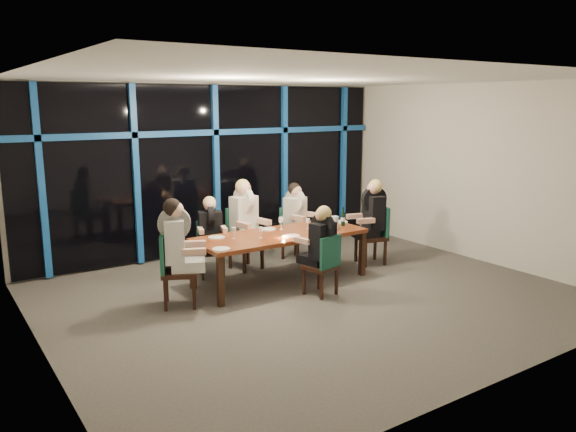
% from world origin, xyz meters
% --- Properties ---
extents(room, '(7.04, 7.00, 3.02)m').
position_xyz_m(room, '(0.00, 0.00, 2.02)').
color(room, '#56514C').
rests_on(room, ground).
extents(window_wall, '(6.86, 0.43, 2.94)m').
position_xyz_m(window_wall, '(0.01, 2.93, 1.55)').
color(window_wall, black).
rests_on(window_wall, ground).
extents(dining_table, '(2.60, 1.00, 0.75)m').
position_xyz_m(dining_table, '(0.00, 0.80, 0.68)').
color(dining_table, brown).
rests_on(dining_table, ground).
extents(chair_far_left, '(0.50, 0.50, 0.86)m').
position_xyz_m(chair_far_left, '(-0.73, 1.69, 0.48)').
color(chair_far_left, black).
rests_on(chair_far_left, ground).
extents(chair_far_mid, '(0.53, 0.53, 1.00)m').
position_xyz_m(chair_far_mid, '(-0.11, 1.77, 0.56)').
color(chair_far_mid, black).
rests_on(chair_far_mid, ground).
extents(chair_far_right, '(0.51, 0.51, 0.91)m').
position_xyz_m(chair_far_right, '(0.89, 1.77, 0.51)').
color(chair_far_right, black).
rests_on(chair_far_right, ground).
extents(chair_end_left, '(0.61, 0.61, 0.99)m').
position_xyz_m(chair_end_left, '(-1.76, 0.73, 0.55)').
color(chair_end_left, black).
rests_on(chair_end_left, ground).
extents(chair_end_right, '(0.55, 0.55, 0.97)m').
position_xyz_m(chair_end_right, '(1.87, 0.75, 0.54)').
color(chair_end_right, black).
rests_on(chair_end_right, ground).
extents(chair_near_mid, '(0.48, 0.48, 0.88)m').
position_xyz_m(chair_near_mid, '(0.16, -0.08, 0.49)').
color(chair_near_mid, black).
rests_on(chair_near_mid, ground).
extents(diner_far_left, '(0.51, 0.58, 0.84)m').
position_xyz_m(diner_far_left, '(-0.75, 1.62, 0.82)').
color(diner_far_left, black).
rests_on(diner_far_left, ground).
extents(diner_far_mid, '(0.54, 0.66, 0.98)m').
position_xyz_m(diner_far_mid, '(-0.10, 1.68, 0.96)').
color(diner_far_mid, silver).
rests_on(diner_far_mid, ground).
extents(diner_far_right, '(0.52, 0.61, 0.89)m').
position_xyz_m(diner_far_right, '(0.91, 1.69, 0.87)').
color(diner_far_right, silver).
rests_on(diner_far_right, ground).
extents(diner_end_left, '(0.68, 0.63, 0.97)m').
position_xyz_m(diner_end_left, '(-1.68, 0.69, 0.95)').
color(diner_end_left, black).
rests_on(diner_end_left, ground).
extents(diner_end_right, '(0.66, 0.56, 0.95)m').
position_xyz_m(diner_end_right, '(1.79, 0.77, 0.93)').
color(diner_end_right, black).
rests_on(diner_end_right, ground).
extents(diner_near_mid, '(0.49, 0.58, 0.85)m').
position_xyz_m(diner_near_mid, '(0.15, -0.01, 0.84)').
color(diner_near_mid, black).
rests_on(diner_near_mid, ground).
extents(plate_far_left, '(0.24, 0.24, 0.01)m').
position_xyz_m(plate_far_left, '(-0.92, 1.08, 0.76)').
color(plate_far_left, white).
rests_on(plate_far_left, dining_table).
extents(plate_far_mid, '(0.24, 0.24, 0.01)m').
position_xyz_m(plate_far_mid, '(-0.01, 1.13, 0.76)').
color(plate_far_mid, white).
rests_on(plate_far_mid, dining_table).
extents(plate_far_right, '(0.24, 0.24, 0.01)m').
position_xyz_m(plate_far_right, '(1.05, 1.15, 0.76)').
color(plate_far_right, white).
rests_on(plate_far_right, dining_table).
extents(plate_end_left, '(0.24, 0.24, 0.01)m').
position_xyz_m(plate_end_left, '(-1.17, 0.46, 0.76)').
color(plate_end_left, white).
rests_on(plate_end_left, dining_table).
extents(plate_end_right, '(0.24, 0.24, 0.01)m').
position_xyz_m(plate_end_right, '(1.25, 0.92, 0.76)').
color(plate_end_right, white).
rests_on(plate_end_right, dining_table).
extents(plate_near_mid, '(0.24, 0.24, 0.01)m').
position_xyz_m(plate_near_mid, '(0.03, 0.55, 0.76)').
color(plate_near_mid, white).
rests_on(plate_near_mid, dining_table).
extents(wine_bottle, '(0.07, 0.07, 0.30)m').
position_xyz_m(wine_bottle, '(1.11, 0.69, 0.86)').
color(wine_bottle, black).
rests_on(wine_bottle, dining_table).
extents(water_pitcher, '(0.13, 0.11, 0.20)m').
position_xyz_m(water_pitcher, '(0.85, 0.57, 0.85)').
color(water_pitcher, silver).
rests_on(water_pitcher, dining_table).
extents(tea_light, '(0.05, 0.05, 0.03)m').
position_xyz_m(tea_light, '(-0.12, 0.53, 0.76)').
color(tea_light, '#FCA94B').
rests_on(tea_light, dining_table).
extents(wine_glass_a, '(0.06, 0.06, 0.16)m').
position_xyz_m(wine_glass_a, '(-0.39, 0.73, 0.87)').
color(wine_glass_a, silver).
rests_on(wine_glass_a, dining_table).
extents(wine_glass_b, '(0.07, 0.07, 0.19)m').
position_xyz_m(wine_glass_b, '(0.16, 1.02, 0.89)').
color(wine_glass_b, silver).
rests_on(wine_glass_b, dining_table).
extents(wine_glass_c, '(0.06, 0.06, 0.16)m').
position_xyz_m(wine_glass_c, '(0.52, 0.83, 0.87)').
color(wine_glass_c, white).
rests_on(wine_glass_c, dining_table).
extents(wine_glass_d, '(0.06, 0.06, 0.17)m').
position_xyz_m(wine_glass_d, '(-0.74, 0.90, 0.87)').
color(wine_glass_d, silver).
rests_on(wine_glass_d, dining_table).
extents(wine_glass_e, '(0.07, 0.07, 0.19)m').
position_xyz_m(wine_glass_e, '(0.85, 0.86, 0.89)').
color(wine_glass_e, silver).
rests_on(wine_glass_e, dining_table).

